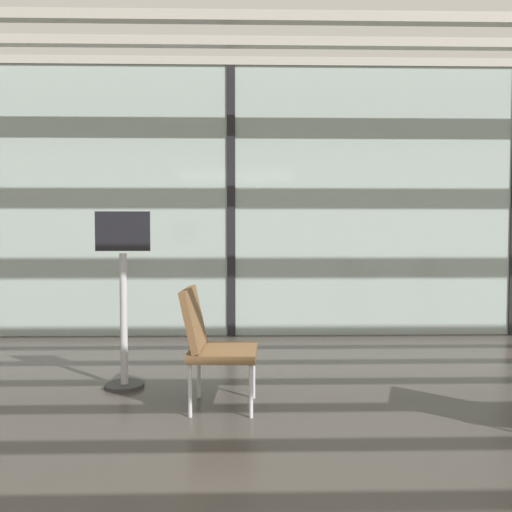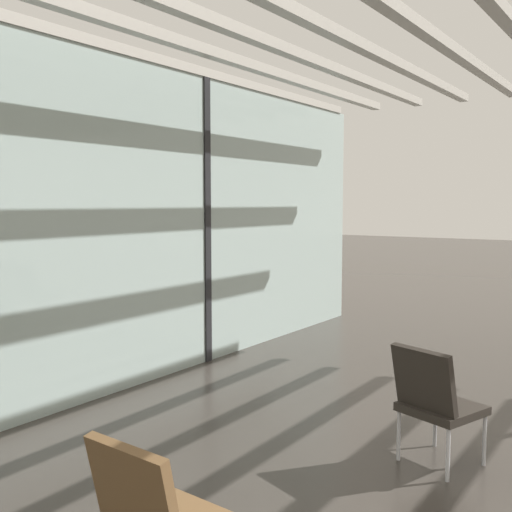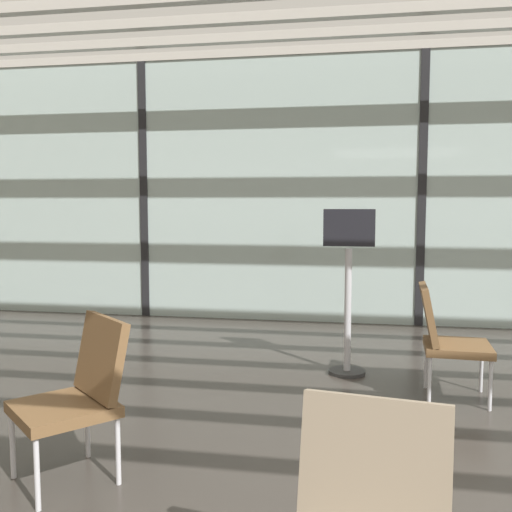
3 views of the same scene
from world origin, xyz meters
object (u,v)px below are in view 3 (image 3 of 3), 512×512
lounge_chair_0 (79,389)px  info_sign (348,297)px  parked_airplane (389,170)px  lounge_chair_2 (445,335)px

lounge_chair_0 → info_sign: info_sign is taller
lounge_chair_0 → info_sign: size_ratio=0.60×
parked_airplane → info_sign: bearing=-95.5°
parked_airplane → lounge_chair_0: parked_airplane is taller
lounge_chair_2 → info_sign: (-0.74, 0.50, 0.18)m
lounge_chair_2 → parked_airplane: bearing=3.6°
lounge_chair_0 → lounge_chair_2: (2.14, 1.66, 0.00)m
info_sign → lounge_chair_2: bearing=-33.8°
parked_airplane → lounge_chair_0: (-2.10, -9.41, -1.67)m
parked_airplane → lounge_chair_2: parked_airplane is taller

